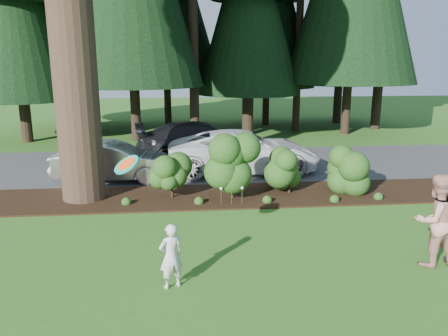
% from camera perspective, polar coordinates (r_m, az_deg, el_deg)
% --- Properties ---
extents(ground, '(80.00, 80.00, 0.00)m').
position_cam_1_polar(ground, '(10.35, 4.21, -9.12)').
color(ground, '#34611B').
rests_on(ground, ground).
extents(mulch_bed, '(16.00, 2.50, 0.05)m').
position_cam_1_polar(mulch_bed, '(13.36, 1.86, -3.60)').
color(mulch_bed, black).
rests_on(mulch_bed, ground).
extents(driveway, '(22.00, 6.00, 0.03)m').
position_cam_1_polar(driveway, '(17.43, 0.06, 0.54)').
color(driveway, '#38383A').
rests_on(driveway, ground).
extents(shrub_row, '(6.53, 1.60, 1.61)m').
position_cam_1_polar(shrub_row, '(13.16, 5.28, -0.38)').
color(shrub_row, '#214615').
rests_on(shrub_row, ground).
extents(lily_cluster, '(0.69, 0.09, 0.57)m').
position_cam_1_polar(lily_cluster, '(12.38, 1.01, -2.75)').
color(lily_cluster, '#214615').
rests_on(lily_cluster, ground).
extents(car_silver_wagon, '(4.09, 1.60, 1.33)m').
position_cam_1_polar(car_silver_wagon, '(15.28, -14.22, 0.81)').
color(car_silver_wagon, '#B0B0B5').
rests_on(car_silver_wagon, driveway).
extents(car_white_suv, '(5.57, 2.63, 1.54)m').
position_cam_1_polar(car_white_suv, '(16.01, 2.64, 2.20)').
color(car_white_suv, silver).
rests_on(car_white_suv, driveway).
extents(car_dark_suv, '(5.58, 2.79, 1.56)m').
position_cam_1_polar(car_dark_suv, '(18.03, -2.94, 3.55)').
color(car_dark_suv, black).
rests_on(car_dark_suv, driveway).
extents(child, '(0.53, 0.45, 1.22)m').
position_cam_1_polar(child, '(8.07, -6.94, -11.35)').
color(child, silver).
rests_on(child, ground).
extents(adult, '(1.02, 0.85, 1.90)m').
position_cam_1_polar(adult, '(9.69, 25.83, -6.15)').
color(adult, '#A72B16').
rests_on(adult, ground).
extents(frisbee, '(0.48, 0.45, 0.36)m').
position_cam_1_polar(frisbee, '(7.47, -12.61, 0.46)').
color(frisbee, teal).
rests_on(frisbee, ground).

